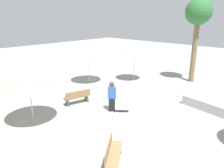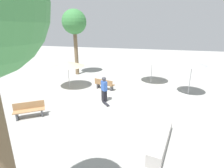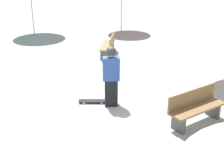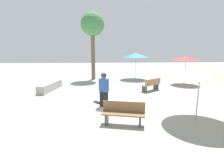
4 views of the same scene
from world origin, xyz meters
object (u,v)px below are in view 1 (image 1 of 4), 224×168
skateboard (121,111)px  bench_near (77,97)px  shade_umbrella_grey (134,52)px  bench_far (112,153)px  shade_umbrella_cream (89,55)px  concrete_ledge (207,106)px  palm_tree_left (198,15)px  shade_umbrella_tan (29,84)px  skater_main (112,95)px

skateboard → bench_near: 2.85m
skateboard → shade_umbrella_grey: 6.70m
skateboard → bench_far: 4.45m
shade_umbrella_grey → skateboard: bearing=121.9°
bench_far → shade_umbrella_cream: size_ratio=0.62×
concrete_ledge → bench_far: (0.66, 6.95, 0.16)m
bench_far → palm_tree_left: 12.91m
shade_umbrella_tan → palm_tree_left: size_ratio=0.42×
bench_near → shade_umbrella_cream: shade_umbrella_cream is taller
shade_umbrella_grey → shade_umbrella_tan: size_ratio=0.94×
skater_main → bench_near: skater_main is taller
bench_near → shade_umbrella_grey: size_ratio=0.66×
bench_far → shade_umbrella_tan: (5.12, 0.35, 1.53)m
shade_umbrella_grey → palm_tree_left: bearing=-141.1°
shade_umbrella_grey → shade_umbrella_tan: bearing=95.4°
skateboard → bench_near: (2.67, 0.93, 0.37)m
concrete_ledge → shade_umbrella_tan: shade_umbrella_tan is taller
shade_umbrella_grey → palm_tree_left: 5.37m
skater_main → bench_near: 2.35m
skateboard → shade_umbrella_tan: shade_umbrella_tan is taller
concrete_ledge → shade_umbrella_grey: shade_umbrella_grey is taller
skateboard → shade_umbrella_tan: bearing=-164.5°
concrete_ledge → bench_far: bearing=84.6°
shade_umbrella_cream → palm_tree_left: bearing=-135.4°
skateboard → bench_near: size_ratio=0.44×
skater_main → palm_tree_left: palm_tree_left is taller
concrete_ledge → palm_tree_left: bearing=-57.6°
bench_far → shade_umbrella_tan: shade_umbrella_tan is taller
skateboard → bench_near: bench_near is taller
skateboard → shade_umbrella_tan: 4.97m
concrete_ledge → palm_tree_left: (3.07, -4.84, 4.81)m
skater_main → bench_far: bearing=-91.8°
concrete_ledge → bench_near: bearing=35.9°
concrete_ledge → shade_umbrella_cream: (8.89, 0.89, 1.87)m
palm_tree_left → skateboard: bearing=88.2°
skateboard → shade_umbrella_grey: bearing=79.6°
shade_umbrella_tan → shade_umbrella_cream: (3.11, -6.41, 0.18)m
skateboard → shade_umbrella_cream: shade_umbrella_cream is taller
bench_near → palm_tree_left: (-2.93, -9.18, 4.65)m
bench_far → palm_tree_left: palm_tree_left is taller
bench_near → bench_far: size_ratio=1.07×
concrete_ledge → bench_near: bench_near is taller
skateboard → shade_umbrella_tan: size_ratio=0.27×
concrete_ledge → shade_umbrella_cream: shade_umbrella_cream is taller
shade_umbrella_grey → palm_tree_left: (-3.58, -2.90, 2.75)m
shade_umbrella_tan → skateboard: bearing=-122.2°
bench_near → palm_tree_left: palm_tree_left is taller
bench_far → shade_umbrella_tan: 5.35m
skateboard → bench_far: (-2.67, 3.54, 0.37)m
skateboard → bench_far: size_ratio=0.47×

